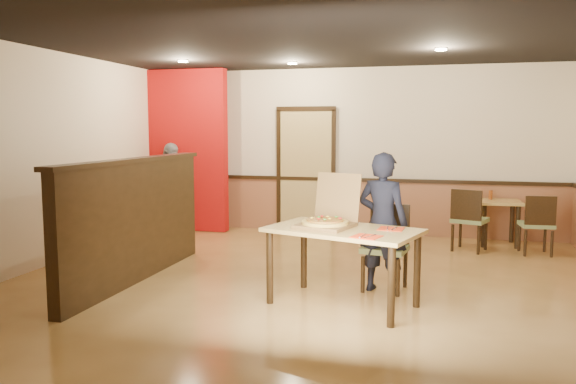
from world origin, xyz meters
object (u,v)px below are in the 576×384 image
Objects in this scene: side_table at (499,212)px; diner at (383,223)px; condiment at (491,195)px; side_chair_left at (469,217)px; pizza_box at (327,220)px; side_chair_right at (537,222)px; passerby at (171,188)px; diner_chair at (386,243)px; main_table at (343,239)px.

diner is at bearing -116.61° from side_table.
condiment is at bearing -96.91° from diner.
side_chair_left is 0.60× the size of diner.
side_table is 0.29m from condiment.
condiment is (1.89, 3.61, -0.10)m from pizza_box.
side_chair_right is 5.77m from passerby.
side_table is (0.47, 0.61, 0.02)m from side_chair_left.
side_chair_right is at bearing 65.24° from pizza_box.
diner_chair is 0.93m from pizza_box.
condiment is at bearing 74.13° from diner_chair.
side_chair_right is 5.98× the size of condiment.
diner reaches higher than side_chair_left.
main_table is 1.07× the size of passerby.
diner reaches higher than pizza_box.
diner_chair is at bearing 44.06° from side_chair_right.
diner_chair reaches higher than side_chair_right.
side_chair_left reaches higher than condiment.
passerby is 10.77× the size of condiment.
diner is (-1.95, -2.37, 0.30)m from side_chair_right.
condiment is (-0.57, 0.72, 0.29)m from side_chair_right.
diner reaches higher than side_chair_right.
passerby reaches higher than pizza_box.
diner is (0.34, 0.58, 0.09)m from main_table.
side_chair_right is at bearing 69.54° from main_table.
diner is 4.59m from passerby.
side_chair_left is 3.29m from pizza_box.
pizza_box is at bearing 178.56° from main_table.
side_chair_left is 1.30× the size of pizza_box.
main_table is 0.68m from diner.
main_table is 4.01m from side_table.
diner is 3.39m from condiment.
passerby is 5.21m from condiment.
pizza_box is at bearing 44.39° from side_chair_right.
diner_chair is at bearing -104.50° from passerby.
side_chair_right is (2.29, 2.95, -0.21)m from main_table.
side_table is at bearing -58.59° from side_chair_right.
condiment is (1.38, 3.09, -0.01)m from diner.
side_chair_right is at bearing -51.66° from condiment.
side_chair_right is 0.97m from condiment.
diner reaches higher than diner_chair.
side_chair_left is at bearing -74.62° from passerby.
diner is at bearing 77.07° from main_table.
condiment is at bearing 136.54° from side_table.
diner_chair is 0.30m from diner.
side_chair_right is 1.22× the size of pizza_box.
passerby is (-4.83, 0.20, 0.27)m from side_chair_left.
condiment is at bearing 82.32° from main_table.
side_table is 4.78× the size of condiment.
side_chair_left reaches higher than side_chair_right.
pizza_box reaches higher than side_chair_right.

